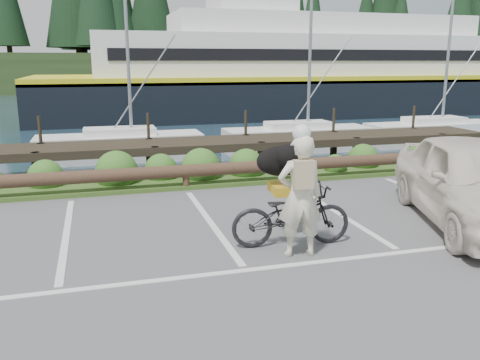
# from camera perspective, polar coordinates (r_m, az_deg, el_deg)

# --- Properties ---
(ground) EXTENTS (72.00, 72.00, 0.00)m
(ground) POSITION_cam_1_polar(r_m,az_deg,el_deg) (7.88, -0.18, -9.02)
(ground) COLOR #4E4E50
(harbor_backdrop) EXTENTS (170.00, 160.00, 30.00)m
(harbor_backdrop) POSITION_cam_1_polar(r_m,az_deg,el_deg) (85.53, -14.55, 10.81)
(harbor_backdrop) COLOR #192D3E
(harbor_backdrop) RESTS_ON ground
(vegetation_strip) EXTENTS (34.00, 1.60, 0.10)m
(vegetation_strip) POSITION_cam_1_polar(r_m,az_deg,el_deg) (12.82, -6.61, -0.10)
(vegetation_strip) COLOR #3D5B21
(vegetation_strip) RESTS_ON ground
(log_rail) EXTENTS (32.00, 0.30, 0.60)m
(log_rail) POSITION_cam_1_polar(r_m,az_deg,el_deg) (12.16, -6.06, -1.06)
(log_rail) COLOR #443021
(log_rail) RESTS_ON ground
(bicycle) EXTENTS (2.04, 0.89, 1.04)m
(bicycle) POSITION_cam_1_polar(r_m,az_deg,el_deg) (8.39, 5.76, -3.93)
(bicycle) COLOR black
(bicycle) RESTS_ON ground
(cyclist) EXTENTS (0.74, 0.53, 1.92)m
(cyclist) POSITION_cam_1_polar(r_m,az_deg,el_deg) (7.84, 6.74, -1.85)
(cyclist) COLOR beige
(cyclist) RESTS_ON ground
(dog) EXTENTS (0.55, 0.97, 0.54)m
(dog) POSITION_cam_1_polar(r_m,az_deg,el_deg) (8.79, 4.76, 2.18)
(dog) COLOR black
(dog) RESTS_ON bicycle
(parked_car) EXTENTS (3.35, 5.19, 1.64)m
(parked_car) POSITION_cam_1_polar(r_m,az_deg,el_deg) (10.32, 24.81, -0.11)
(parked_car) COLOR silver
(parked_car) RESTS_ON ground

